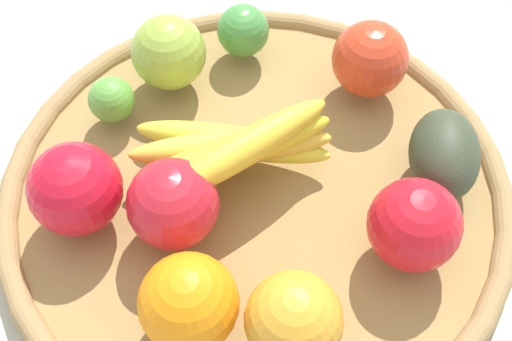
% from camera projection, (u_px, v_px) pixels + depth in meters
% --- Properties ---
extents(ground_plane, '(2.40, 2.40, 0.00)m').
position_uv_depth(ground_plane, '(256.00, 201.00, 0.63)').
color(ground_plane, '#B9B9A4').
rests_on(ground_plane, ground).
extents(basket, '(0.46, 0.46, 0.03)m').
position_uv_depth(basket, '(256.00, 192.00, 0.62)').
color(basket, '#9B7B45').
rests_on(basket, ground_plane).
extents(apple_3, '(0.10, 0.10, 0.08)m').
position_uv_depth(apple_3, '(173.00, 204.00, 0.55)').
color(apple_3, red).
rests_on(apple_3, basket).
extents(banana_bunch, '(0.14, 0.18, 0.07)m').
position_uv_depth(banana_bunch, '(235.00, 148.00, 0.59)').
color(banana_bunch, yellow).
rests_on(banana_bunch, basket).
extents(apple_0, '(0.10, 0.10, 0.07)m').
position_uv_depth(apple_0, '(169.00, 52.00, 0.65)').
color(apple_0, '#91B33E').
rests_on(apple_0, basket).
extents(lime_0, '(0.06, 0.06, 0.05)m').
position_uv_depth(lime_0, '(243.00, 31.00, 0.68)').
color(lime_0, '#45903F').
rests_on(lime_0, basket).
extents(orange_0, '(0.10, 0.10, 0.07)m').
position_uv_depth(orange_0, '(294.00, 320.00, 0.50)').
color(orange_0, gold).
rests_on(orange_0, basket).
extents(orange_1, '(0.11, 0.11, 0.08)m').
position_uv_depth(orange_1, '(189.00, 303.00, 0.50)').
color(orange_1, orange).
rests_on(orange_1, basket).
extents(apple_4, '(0.10, 0.10, 0.08)m').
position_uv_depth(apple_4, '(75.00, 189.00, 0.56)').
color(apple_4, red).
rests_on(apple_4, basket).
extents(avocado, '(0.11, 0.09, 0.06)m').
position_uv_depth(avocado, '(444.00, 154.00, 0.59)').
color(avocado, '#353E2A').
rests_on(avocado, basket).
extents(lime_1, '(0.05, 0.05, 0.04)m').
position_uv_depth(lime_1, '(111.00, 100.00, 0.64)').
color(lime_1, '#5BA63E').
rests_on(lime_1, basket).
extents(apple_1, '(0.09, 0.09, 0.08)m').
position_uv_depth(apple_1, '(414.00, 225.00, 0.54)').
color(apple_1, red).
rests_on(apple_1, basket).
extents(apple_2, '(0.10, 0.10, 0.07)m').
position_uv_depth(apple_2, '(370.00, 59.00, 0.64)').
color(apple_2, red).
rests_on(apple_2, basket).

